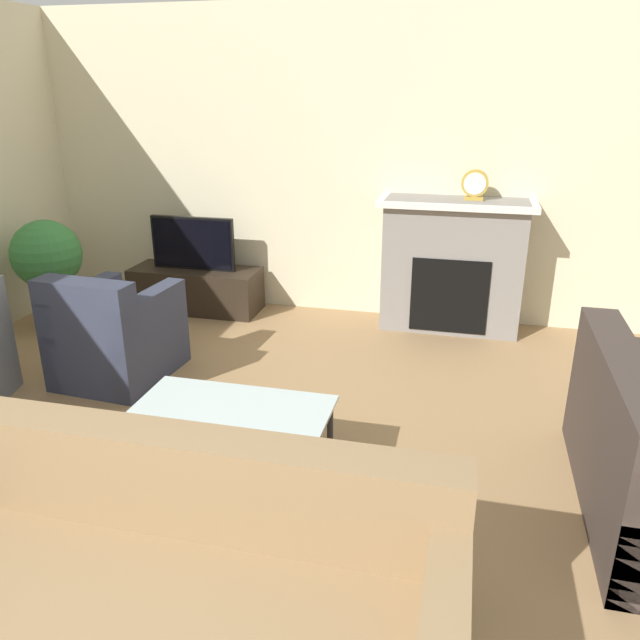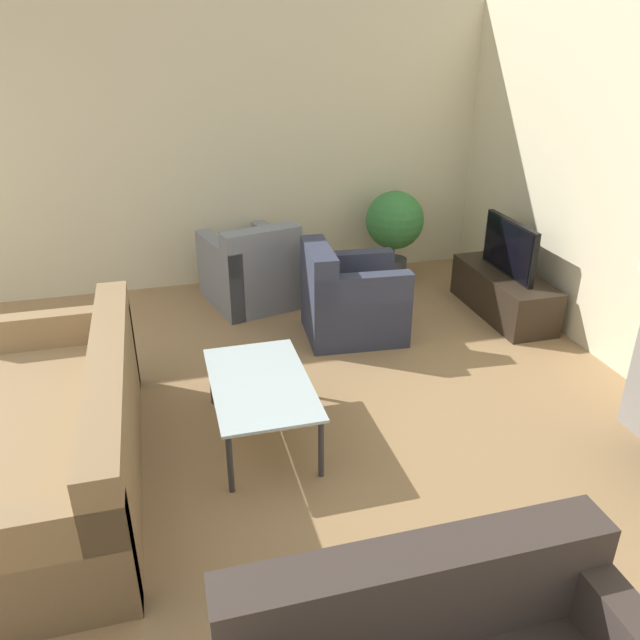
{
  "view_description": "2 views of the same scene",
  "coord_description": "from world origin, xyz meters",
  "px_view_note": "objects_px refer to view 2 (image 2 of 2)",
  "views": [
    {
      "loc": [
        1.04,
        -0.36,
        2.03
      ],
      "look_at": [
        0.2,
        3.11,
        0.68
      ],
      "focal_mm": 35.0,
      "sensor_mm": 36.0,
      "label": 1
    },
    {
      "loc": [
        3.27,
        1.83,
        2.47
      ],
      "look_at": [
        0.09,
        2.68,
        0.9
      ],
      "focal_mm": 35.0,
      "sensor_mm": 36.0,
      "label": 2
    }
  ],
  "objects_px": {
    "tv": "(509,247)",
    "armchair_by_window": "(250,274)",
    "armchair_accent": "(350,303)",
    "coffee_table": "(260,387)",
    "potted_plant": "(394,225)",
    "couch_sectional": "(57,443)"
  },
  "relations": [
    {
      "from": "couch_sectional",
      "to": "coffee_table",
      "type": "xyz_separation_m",
      "value": [
        -0.15,
        1.22,
        0.1
      ]
    },
    {
      "from": "coffee_table",
      "to": "potted_plant",
      "type": "height_order",
      "value": "potted_plant"
    },
    {
      "from": "armchair_by_window",
      "to": "potted_plant",
      "type": "relative_size",
      "value": 1.06
    },
    {
      "from": "armchair_by_window",
      "to": "potted_plant",
      "type": "distance_m",
      "value": 1.58
    },
    {
      "from": "armchair_by_window",
      "to": "potted_plant",
      "type": "bearing_deg",
      "value": 172.97
    },
    {
      "from": "coffee_table",
      "to": "armchair_by_window",
      "type": "bearing_deg",
      "value": 172.5
    },
    {
      "from": "armchair_accent",
      "to": "coffee_table",
      "type": "distance_m",
      "value": 1.63
    },
    {
      "from": "tv",
      "to": "potted_plant",
      "type": "height_order",
      "value": "potted_plant"
    },
    {
      "from": "coffee_table",
      "to": "potted_plant",
      "type": "relative_size",
      "value": 1.1
    },
    {
      "from": "couch_sectional",
      "to": "armchair_accent",
      "type": "xyz_separation_m",
      "value": [
        -1.43,
        2.22,
        0.02
      ]
    },
    {
      "from": "couch_sectional",
      "to": "coffee_table",
      "type": "bearing_deg",
      "value": 96.86
    },
    {
      "from": "potted_plant",
      "to": "coffee_table",
      "type": "bearing_deg",
      "value": -37.39
    },
    {
      "from": "coffee_table",
      "to": "potted_plant",
      "type": "distance_m",
      "value": 3.01
    },
    {
      "from": "armchair_by_window",
      "to": "armchair_accent",
      "type": "relative_size",
      "value": 1.17
    },
    {
      "from": "armchair_by_window",
      "to": "couch_sectional",
      "type": "bearing_deg",
      "value": 43.0
    },
    {
      "from": "tv",
      "to": "armchair_accent",
      "type": "bearing_deg",
      "value": -87.97
    },
    {
      "from": "armchair_accent",
      "to": "potted_plant",
      "type": "relative_size",
      "value": 0.91
    },
    {
      "from": "couch_sectional",
      "to": "potted_plant",
      "type": "bearing_deg",
      "value": 129.75
    },
    {
      "from": "armchair_by_window",
      "to": "potted_plant",
      "type": "height_order",
      "value": "potted_plant"
    },
    {
      "from": "tv",
      "to": "armchair_by_window",
      "type": "xyz_separation_m",
      "value": [
        -0.86,
        -2.23,
        -0.35
      ]
    },
    {
      "from": "armchair_accent",
      "to": "potted_plant",
      "type": "bearing_deg",
      "value": -32.33
    },
    {
      "from": "armchair_by_window",
      "to": "armchair_accent",
      "type": "distance_m",
      "value": 1.16
    }
  ]
}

